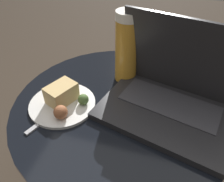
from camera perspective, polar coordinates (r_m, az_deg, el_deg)
name	(u,v)px	position (r m, az deg, el deg)	size (l,w,h in m)	color
table	(120,137)	(0.75, 2.06, -11.89)	(0.63, 0.63, 0.51)	black
laptop	(171,95)	(0.61, 15.19, -0.92)	(0.40, 0.32, 0.25)	#232326
beer_glass	(127,48)	(0.68, 3.84, 11.24)	(0.07, 0.07, 0.23)	gold
snack_plate	(63,100)	(0.64, -12.69, -2.36)	(0.19, 0.19, 0.06)	silver
fork	(59,109)	(0.64, -13.57, -4.59)	(0.08, 0.19, 0.00)	#B2B2B7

